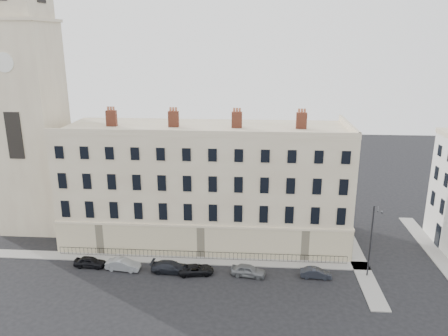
% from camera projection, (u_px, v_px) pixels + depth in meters
% --- Properties ---
extents(ground, '(160.00, 160.00, 0.00)m').
position_uv_depth(ground, '(249.00, 285.00, 47.43)').
color(ground, black).
rests_on(ground, ground).
extents(terrace, '(36.22, 12.22, 17.00)m').
position_uv_depth(terrace, '(206.00, 184.00, 57.14)').
color(terrace, '#C6B393').
rests_on(terrace, ground).
extents(church_tower, '(8.00, 8.13, 44.00)m').
position_uv_depth(church_tower, '(26.00, 95.00, 57.53)').
color(church_tower, '#C6B393').
rests_on(church_tower, ground).
extents(pavement_terrace, '(48.00, 2.00, 0.12)m').
position_uv_depth(pavement_terrace, '(167.00, 259.00, 52.88)').
color(pavement_terrace, gray).
rests_on(pavement_terrace, ground).
extents(pavement_east_return, '(2.00, 24.00, 0.12)m').
position_uv_depth(pavement_east_return, '(355.00, 254.00, 54.18)').
color(pavement_east_return, gray).
rests_on(pavement_east_return, ground).
extents(pavement_adjacent, '(2.00, 20.00, 0.12)m').
position_uv_depth(pavement_adjacent, '(432.00, 249.00, 55.42)').
color(pavement_adjacent, gray).
rests_on(pavement_adjacent, ground).
extents(railings, '(35.00, 0.04, 0.96)m').
position_uv_depth(railings, '(201.00, 255.00, 52.85)').
color(railings, black).
rests_on(railings, ground).
extents(car_a, '(3.73, 1.65, 1.25)m').
position_uv_depth(car_a, '(90.00, 262.00, 51.13)').
color(car_a, black).
rests_on(car_a, ground).
extents(car_b, '(4.11, 1.77, 1.32)m').
position_uv_depth(car_b, '(123.00, 265.00, 50.44)').
color(car_b, gray).
rests_on(car_b, ground).
extents(car_c, '(4.60, 2.03, 1.31)m').
position_uv_depth(car_c, '(171.00, 267.00, 49.91)').
color(car_c, black).
rests_on(car_c, ground).
extents(car_d, '(4.27, 2.51, 1.11)m').
position_uv_depth(car_d, '(196.00, 269.00, 49.57)').
color(car_d, black).
rests_on(car_d, ground).
extents(car_e, '(4.13, 2.21, 1.34)m').
position_uv_depth(car_e, '(248.00, 270.00, 49.14)').
color(car_e, slate).
rests_on(car_e, ground).
extents(car_f, '(3.49, 1.34, 1.13)m').
position_uv_depth(car_f, '(316.00, 273.00, 48.81)').
color(car_f, '#21242C').
rests_on(car_f, ground).
extents(streetlamp, '(0.66, 1.81, 8.56)m').
position_uv_depth(streetlamp, '(372.00, 238.00, 47.80)').
color(streetlamp, '#2A2B2F').
rests_on(streetlamp, ground).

